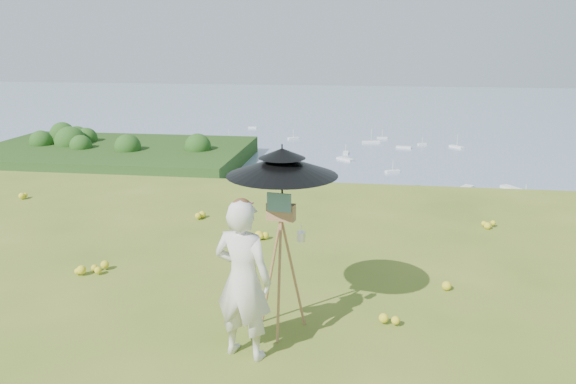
# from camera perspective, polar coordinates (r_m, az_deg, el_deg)

# --- Properties ---
(ground) EXTENTS (14.00, 14.00, 0.00)m
(ground) POSITION_cam_1_polar(r_m,az_deg,el_deg) (6.03, -14.21, -15.07)
(ground) COLOR #526D1F
(ground) RESTS_ON ground
(shoreline_tier) EXTENTS (170.00, 28.00, 8.00)m
(shoreline_tier) POSITION_cam_1_polar(r_m,az_deg,el_deg) (88.83, 6.11, -10.83)
(shoreline_tier) COLOR slate
(shoreline_tier) RESTS_ON bay_water
(bay_water) EXTENTS (700.00, 700.00, 0.00)m
(bay_water) POSITION_cam_1_polar(r_m,az_deg,el_deg) (247.57, 7.68, 6.58)
(bay_water) COLOR #7589A7
(bay_water) RESTS_ON ground
(peninsula) EXTENTS (90.00, 60.00, 12.00)m
(peninsula) POSITION_cam_1_polar(r_m,az_deg,el_deg) (180.29, -17.32, 4.39)
(peninsula) COLOR #16330D
(peninsula) RESTS_ON bay_water
(slope_trees) EXTENTS (110.00, 50.00, 6.00)m
(slope_trees) POSITION_cam_1_polar(r_m,az_deg,el_deg) (43.71, 4.74, -9.06)
(slope_trees) COLOR #1F4B16
(slope_trees) RESTS_ON forest_slope
(harbor_town) EXTENTS (110.00, 22.00, 5.00)m
(harbor_town) POSITION_cam_1_polar(r_m,az_deg,el_deg) (86.17, 6.23, -6.94)
(harbor_town) COLOR silver
(harbor_town) RESTS_ON shoreline_tier
(moored_boats) EXTENTS (140.00, 140.00, 0.70)m
(moored_boats) POSITION_cam_1_polar(r_m,az_deg,el_deg) (170.41, 3.10, 2.87)
(moored_boats) COLOR white
(moored_boats) RESTS_ON bay_water
(wildflowers) EXTENTS (10.00, 10.50, 0.12)m
(wildflowers) POSITION_cam_1_polar(r_m,az_deg,el_deg) (6.21, -13.36, -13.47)
(wildflowers) COLOR yellow
(wildflowers) RESTS_ON ground
(painter) EXTENTS (0.66, 0.52, 1.59)m
(painter) POSITION_cam_1_polar(r_m,az_deg,el_deg) (5.40, -4.60, -8.88)
(painter) COLOR white
(painter) RESTS_ON ground
(field_easel) EXTENTS (0.67, 0.67, 1.53)m
(field_easel) POSITION_cam_1_polar(r_m,az_deg,el_deg) (5.85, -0.70, -7.20)
(field_easel) COLOR #A16A43
(field_easel) RESTS_ON ground
(sun_umbrella) EXTENTS (1.38, 1.38, 0.75)m
(sun_umbrella) POSITION_cam_1_polar(r_m,az_deg,el_deg) (5.60, -0.60, 1.13)
(sun_umbrella) COLOR black
(sun_umbrella) RESTS_ON field_easel
(painter_cap) EXTENTS (0.26, 0.28, 0.10)m
(painter_cap) POSITION_cam_1_polar(r_m,az_deg,el_deg) (5.14, -4.77, -1.20)
(painter_cap) COLOR #BF6973
(painter_cap) RESTS_ON painter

